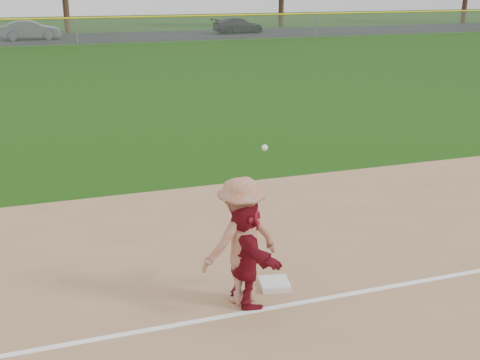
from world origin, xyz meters
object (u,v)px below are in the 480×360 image
object	(u,v)px
first_base	(274,284)
base_runner	(246,252)
car_right	(238,25)
car_mid	(30,30)

from	to	relation	value
first_base	base_runner	size ratio (longest dim) A/B	0.27
base_runner	car_right	xyz separation A→B (m)	(15.57, 46.72, -0.15)
car_right	first_base	bearing A→B (deg)	154.43
first_base	base_runner	bearing A→B (deg)	-152.93
first_base	base_runner	xyz separation A→B (m)	(-0.60, -0.31, 0.79)
car_mid	first_base	bearing A→B (deg)	-176.18
base_runner	car_right	world-z (taller)	base_runner
base_runner	car_right	size ratio (longest dim) A/B	0.35
first_base	base_runner	world-z (taller)	base_runner
first_base	car_mid	xyz separation A→B (m)	(-3.32, 45.89, 0.72)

